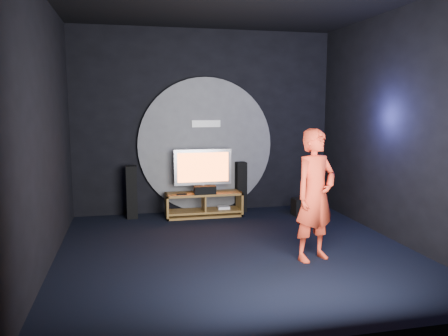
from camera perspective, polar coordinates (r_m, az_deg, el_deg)
The scene contains 14 objects.
floor at distance 6.38m, azimuth 1.60°, elevation -10.72°, with size 5.00×5.00×0.00m, color black.
back_wall at distance 8.49m, azimuth -2.49°, elevation 6.03°, with size 5.00×0.04×3.50m, color black.
front_wall at distance 3.68m, azimuth 11.27°, elevation 3.12°, with size 5.00×0.04×3.50m, color black.
left_wall at distance 5.95m, azimuth -22.46°, elevation 4.52°, with size 0.04×5.00×3.50m, color black.
right_wall at distance 7.08m, azimuth 21.76°, elevation 5.04°, with size 0.04×5.00×3.50m, color black.
wall_disc_panel at distance 8.46m, azimuth -2.40°, elevation 2.98°, with size 2.60×0.11×2.60m.
media_console at distance 8.23m, azimuth -2.61°, elevation -4.97°, with size 1.43×0.45×0.45m.
tv at distance 8.17m, azimuth -2.77°, elevation -0.10°, with size 1.08×0.22×0.81m.
center_speaker at distance 8.02m, azimuth -2.50°, elevation -2.90°, with size 0.40×0.15×0.15m, color black.
remote at distance 8.00m, azimuth -5.55°, elevation -3.44°, with size 0.18×0.05×0.02m, color black.
tower_speaker_left at distance 8.20m, azimuth -11.95°, elevation -3.10°, with size 0.19×0.22×0.97m, color black.
tower_speaker_right at distance 8.55m, azimuth 2.23°, elevation -2.47°, with size 0.19×0.22×0.97m, color black.
subwoofer at distance 8.42m, azimuth 9.99°, elevation -5.02°, with size 0.29×0.29×0.32m, color black.
player at distance 5.93m, azimuth 11.82°, elevation -3.49°, with size 0.64×0.42×1.77m, color red.
Camera 1 is at (-1.48, -5.85, 2.06)m, focal length 35.00 mm.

